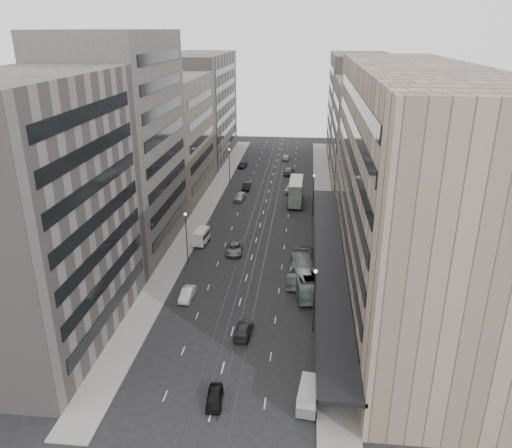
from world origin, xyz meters
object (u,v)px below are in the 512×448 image
at_px(sedan_1, 187,294).
at_px(sedan_2, 234,249).
at_px(vw_microbus, 308,395).
at_px(pedestrian, 332,356).
at_px(sedan_0, 215,397).
at_px(bus_far, 300,268).
at_px(double_decker, 296,191).
at_px(panel_van, 201,236).
at_px(bus_near, 305,276).

bearing_deg(sedan_1, sedan_2, 76.28).
height_order(vw_microbus, pedestrian, vw_microbus).
distance_m(sedan_0, pedestrian, 13.78).
distance_m(vw_microbus, pedestrian, 7.34).
bearing_deg(sedan_2, pedestrian, -66.83).
bearing_deg(bus_far, double_decker, -80.32).
height_order(vw_microbus, sedan_0, vw_microbus).
height_order(panel_van, sedan_0, panel_van).
relative_size(sedan_1, pedestrian, 2.48).
distance_m(sedan_1, pedestrian, 22.51).
relative_size(sedan_2, pedestrian, 3.06).
relative_size(vw_microbus, sedan_1, 1.06).
distance_m(double_decker, vw_microbus, 59.80).
xyz_separation_m(vw_microbus, panel_van, (-18.25, 37.24, 0.13)).
bearing_deg(bus_near, bus_far, -86.00).
bearing_deg(bus_near, sedan_0, 63.13).
height_order(double_decker, sedan_1, double_decker).
bearing_deg(sedan_0, sedan_2, 90.54).
bearing_deg(sedan_0, vw_microbus, -1.52).
relative_size(bus_far, pedestrian, 6.14).
bearing_deg(pedestrian, panel_van, -81.19).
bearing_deg(double_decker, panel_van, -123.43).
height_order(panel_van, sedan_2, panel_van).
relative_size(bus_near, pedestrian, 7.15).
relative_size(sedan_0, sedan_2, 0.74).
xyz_separation_m(bus_near, sedan_2, (-11.51, 10.35, -0.98)).
distance_m(bus_near, vw_microbus, 24.01).
bearing_deg(bus_far, sedan_2, -27.26).
bearing_deg(sedan_0, pedestrian, 27.77).
height_order(double_decker, pedestrian, double_decker).
xyz_separation_m(bus_far, double_decker, (-1.66, 32.69, 1.31)).
relative_size(panel_van, sedan_2, 0.81).
xyz_separation_m(bus_near, sedan_1, (-15.71, -4.97, -1.01)).
xyz_separation_m(double_decker, pedestrian, (5.54, -52.82, -1.78)).
xyz_separation_m(vw_microbus, sedan_2, (-12.21, 34.35, -0.57)).
distance_m(double_decker, pedestrian, 53.14).
height_order(bus_near, vw_microbus, bus_near).
bearing_deg(sedan_1, pedestrian, -31.01).
relative_size(bus_far, panel_van, 2.47).
distance_m(bus_near, bus_far, 3.09).
distance_m(vw_microbus, sedan_0, 9.13).
xyz_separation_m(vw_microbus, pedestrian, (2.54, 6.88, -0.29)).
distance_m(bus_far, sedan_0, 28.58).
bearing_deg(panel_van, sedan_2, -20.01).
height_order(bus_far, sedan_0, bus_far).
bearing_deg(double_decker, vw_microbus, -86.38).
bearing_deg(sedan_0, bus_far, 69.68).
distance_m(vw_microbus, sedan_1, 25.13).
xyz_separation_m(bus_near, double_decker, (-2.30, 35.70, 1.07)).
bearing_deg(vw_microbus, double_decker, 99.82).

